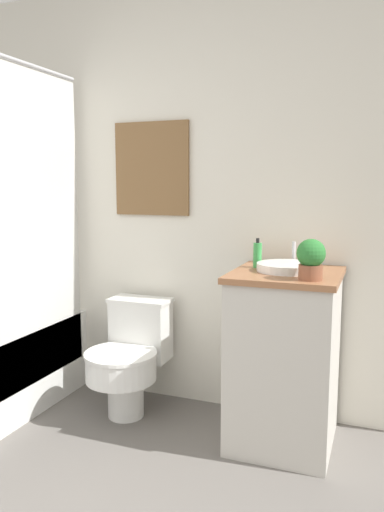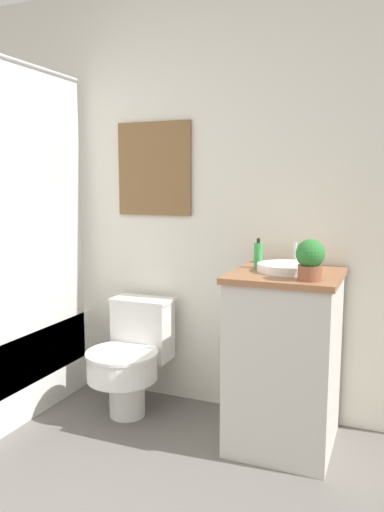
{
  "view_description": "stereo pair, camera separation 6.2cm",
  "coord_description": "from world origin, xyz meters",
  "px_view_note": "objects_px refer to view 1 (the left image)",
  "views": [
    {
      "loc": [
        1.28,
        -0.41,
        1.33
      ],
      "look_at": [
        0.39,
        1.91,
        0.98
      ],
      "focal_mm": 35.0,
      "sensor_mm": 36.0,
      "label": 1
    },
    {
      "loc": [
        1.34,
        -0.39,
        1.33
      ],
      "look_at": [
        0.39,
        1.91,
        0.98
      ],
      "focal_mm": 35.0,
      "sensor_mm": 36.0,
      "label": 2
    }
  ],
  "objects_px": {
    "toilet": "(130,355)",
    "potted_plant": "(311,258)",
    "soap_bottle": "(257,255)",
    "sink": "(288,267)"
  },
  "relations": [
    {
      "from": "soap_bottle",
      "to": "potted_plant",
      "type": "distance_m",
      "value": 0.4
    },
    {
      "from": "toilet",
      "to": "soap_bottle",
      "type": "xyz_separation_m",
      "value": [
        0.73,
        0.06,
        0.62
      ]
    },
    {
      "from": "toilet",
      "to": "potted_plant",
      "type": "relative_size",
      "value": 3.46
    },
    {
      "from": "toilet",
      "to": "potted_plant",
      "type": "height_order",
      "value": "potted_plant"
    },
    {
      "from": "sink",
      "to": "potted_plant",
      "type": "relative_size",
      "value": 1.82
    },
    {
      "from": "sink",
      "to": "soap_bottle",
      "type": "relative_size",
      "value": 2.22
    },
    {
      "from": "toilet",
      "to": "potted_plant",
      "type": "distance_m",
      "value": 1.25
    },
    {
      "from": "potted_plant",
      "to": "toilet",
      "type": "bearing_deg",
      "value": 169.36
    },
    {
      "from": "sink",
      "to": "potted_plant",
      "type": "distance_m",
      "value": 0.26
    },
    {
      "from": "soap_bottle",
      "to": "potted_plant",
      "type": "bearing_deg",
      "value": -39.16
    }
  ]
}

